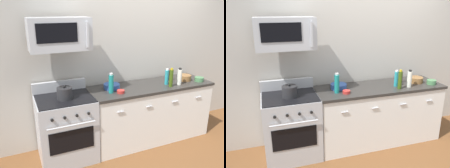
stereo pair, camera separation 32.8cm
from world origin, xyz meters
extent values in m
plane|color=brown|center=(0.00, 0.00, 0.00)|extent=(6.07, 6.07, 0.00)
cube|color=#B7B2A8|center=(0.00, 0.41, 1.35)|extent=(5.06, 0.10, 2.70)
cube|color=white|center=(0.00, 0.00, 0.44)|extent=(1.94, 0.62, 0.88)
cube|color=#2D2B28|center=(0.00, 0.00, 0.90)|extent=(1.97, 0.65, 0.04)
cube|color=black|center=(0.00, -0.28, 0.05)|extent=(1.94, 0.02, 0.10)
cylinder|color=silver|center=(-0.68, -0.32, 0.72)|extent=(0.10, 0.02, 0.02)
cylinder|color=silver|center=(-0.23, -0.32, 0.72)|extent=(0.10, 0.02, 0.02)
cylinder|color=silver|center=(0.23, -0.32, 0.72)|extent=(0.10, 0.02, 0.02)
cylinder|color=silver|center=(0.68, -0.32, 0.72)|extent=(0.10, 0.02, 0.02)
cube|color=#B7BABF|center=(-1.36, 0.00, 0.46)|extent=(0.76, 0.64, 0.91)
cube|color=black|center=(-1.36, -0.32, 0.45)|extent=(0.58, 0.01, 0.30)
cylinder|color=#B7BABF|center=(-1.36, -0.35, 0.68)|extent=(0.61, 0.02, 0.02)
cube|color=#B7BABF|center=(-1.36, 0.29, 0.99)|extent=(0.76, 0.06, 0.16)
cube|color=black|center=(-1.36, 0.00, 0.92)|extent=(0.73, 0.61, 0.01)
cylinder|color=black|center=(-1.59, -0.33, 0.79)|extent=(0.04, 0.02, 0.04)
cylinder|color=black|center=(-1.43, -0.33, 0.79)|extent=(0.04, 0.02, 0.04)
cylinder|color=black|center=(-1.28, -0.33, 0.79)|extent=(0.04, 0.02, 0.04)
cylinder|color=black|center=(-1.13, -0.33, 0.79)|extent=(0.04, 0.02, 0.04)
cube|color=#B7BABF|center=(-1.36, 0.05, 1.75)|extent=(0.74, 0.40, 0.40)
cube|color=black|center=(-1.42, -0.15, 1.78)|extent=(0.48, 0.01, 0.22)
cube|color=#B7BABF|center=(-1.06, -0.17, 1.75)|extent=(0.02, 0.04, 0.30)
cylinder|color=#197F7A|center=(-0.71, -0.08, 1.05)|extent=(0.07, 0.07, 0.26)
cylinder|color=beige|center=(-0.71, -0.08, 1.19)|extent=(0.05, 0.05, 0.03)
cylinder|color=teal|center=(0.23, -0.07, 1.03)|extent=(0.06, 0.06, 0.23)
cylinder|color=white|center=(0.23, -0.07, 1.16)|extent=(0.04, 0.04, 0.02)
cylinder|color=silver|center=(0.40, -0.16, 1.04)|extent=(0.07, 0.07, 0.24)
cylinder|color=black|center=(0.40, -0.16, 1.17)|extent=(0.05, 0.05, 0.02)
cylinder|color=black|center=(0.40, 0.07, 1.01)|extent=(0.05, 0.05, 0.17)
cylinder|color=maroon|center=(0.40, 0.07, 1.10)|extent=(0.03, 0.03, 0.02)
cylinder|color=#385114|center=(0.22, -0.19, 1.05)|extent=(0.06, 0.06, 0.26)
cylinder|color=#B29919|center=(0.22, -0.19, 1.19)|extent=(0.04, 0.04, 0.03)
cylinder|color=#B72D28|center=(-0.59, -0.14, 0.94)|extent=(0.11, 0.11, 0.04)
torus|color=#B72D28|center=(-0.59, -0.14, 0.96)|extent=(0.11, 0.11, 0.01)
cylinder|color=#B72D28|center=(-0.59, -0.14, 0.92)|extent=(0.06, 0.06, 0.01)
cylinder|color=#2D519E|center=(-0.63, 0.08, 0.96)|extent=(0.24, 0.24, 0.07)
torus|color=#2D519E|center=(-0.63, 0.08, 0.99)|extent=(0.24, 0.24, 0.01)
cylinder|color=#2D519E|center=(-0.63, 0.08, 0.93)|extent=(0.13, 0.13, 0.01)
cylinder|color=#477A4C|center=(0.81, -0.15, 0.95)|extent=(0.14, 0.14, 0.07)
torus|color=#477A4C|center=(0.81, -0.15, 0.98)|extent=(0.14, 0.14, 0.01)
cylinder|color=#477A4C|center=(0.81, -0.15, 0.92)|extent=(0.08, 0.08, 0.01)
cylinder|color=brown|center=(0.63, -0.01, 0.96)|extent=(0.21, 0.21, 0.09)
torus|color=brown|center=(0.63, -0.01, 1.00)|extent=(0.21, 0.21, 0.01)
cylinder|color=brown|center=(0.63, -0.01, 0.93)|extent=(0.12, 0.12, 0.01)
cylinder|color=#262628|center=(-1.36, -0.05, 1.00)|extent=(0.20, 0.20, 0.16)
sphere|color=black|center=(-1.36, -0.05, 1.09)|extent=(0.04, 0.04, 0.04)
camera|label=1|loc=(-1.94, -2.91, 2.07)|focal=37.53mm
camera|label=2|loc=(-1.63, -3.02, 2.07)|focal=37.53mm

